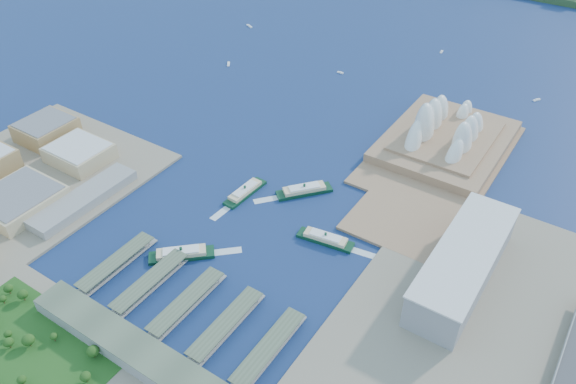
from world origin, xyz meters
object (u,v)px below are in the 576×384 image
Objects in this scene: opera_house at (449,123)px; ferry_d at (325,237)px; ferry_b at (304,188)px; ferry_c at (181,252)px; toaster_building at (463,265)px; ferry_a at (245,190)px.

ferry_d is (-34.90, -220.66, -26.76)m from opera_house.
opera_house is 3.01× the size of ferry_b.
ferry_d is at bearing -90.62° from ferry_c.
toaster_building is at bearing 30.13° from ferry_b.
ferry_b is at bearing 38.98° from ferry_d.
ferry_b is at bearing 38.47° from ferry_a.
opera_house reaches higher than ferry_c.
ferry_a is 0.94× the size of ferry_b.
ferry_b is (-91.89, -167.94, -26.35)m from opera_house.
ferry_d is at bearing -2.64° from ferry_b.
toaster_building reaches higher than ferry_c.
opera_house reaches higher than ferry_d.
ferry_d is (56.99, -52.71, -0.41)m from ferry_b.
opera_house is 250.84m from ferry_a.
ferry_a is 0.93× the size of ferry_c.
ferry_c is at bearing -153.55° from toaster_building.
ferry_d is (100.57, 91.52, -0.45)m from ferry_c.
ferry_a is at bearing -38.98° from ferry_c.
opera_house reaches higher than ferry_b.
ferry_c is 1.09× the size of ferry_d.
toaster_building is 185.29m from ferry_b.
ferry_b is 1.08× the size of ferry_d.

